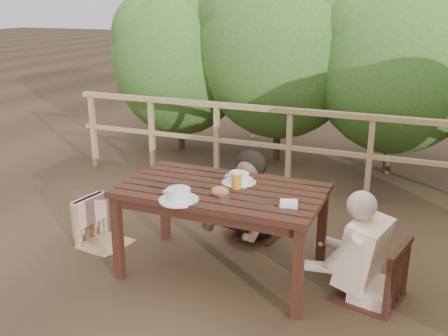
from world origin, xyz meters
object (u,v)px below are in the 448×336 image
at_px(beer_glass, 236,180).
at_px(tumbler, 225,200).
at_px(table, 222,232).
at_px(diner_right, 381,215).
at_px(soup_near, 179,195).
at_px(butter_tub, 289,205).
at_px(chair_right, 374,243).
at_px(woman, 259,167).
at_px(chair_far, 258,184).
at_px(soup_far, 239,178).
at_px(bread_roll, 220,192).
at_px(chair_left, 102,204).

height_order(beer_glass, tumbler, beer_glass).
distance_m(table, diner_right, 1.26).
bearing_deg(soup_near, butter_tub, 12.95).
bearing_deg(chair_right, woman, -111.21).
bearing_deg(chair_far, tumbler, -74.91).
bearing_deg(beer_glass, soup_far, 102.94).
bearing_deg(diner_right, bread_roll, 114.35).
bearing_deg(tumbler, diner_right, 19.24).
distance_m(chair_right, beer_glass, 1.13).
bearing_deg(soup_far, diner_right, -4.93).
bearing_deg(soup_near, chair_left, 157.94).
xyz_separation_m(woman, soup_near, (-0.22, -1.23, 0.13)).
relative_size(table, woman, 1.22).
xyz_separation_m(soup_far, tumbler, (0.07, -0.47, -0.01)).
height_order(bread_roll, beer_glass, beer_glass).
bearing_deg(soup_far, bread_roll, -95.10).
xyz_separation_m(soup_near, beer_glass, (0.31, 0.38, 0.03)).
distance_m(table, tumbler, 0.53).
bearing_deg(bread_roll, tumbler, -56.06).
bearing_deg(soup_near, beer_glass, 50.99).
bearing_deg(butter_tub, soup_near, 175.74).
bearing_deg(table, beer_glass, 17.47).
distance_m(woman, diner_right, 1.44).
height_order(soup_far, butter_tub, soup_far).
bearing_deg(woman, bread_roll, 100.48).
distance_m(chair_left, tumbler, 1.43).
xyz_separation_m(bread_roll, butter_tub, (0.54, -0.01, -0.01)).
bearing_deg(butter_tub, chair_left, 155.74).
height_order(diner_right, soup_far, diner_right).
distance_m(chair_right, soup_far, 1.15).
bearing_deg(tumbler, beer_glass, 96.27).
relative_size(woman, diner_right, 0.95).
bearing_deg(diner_right, tumbler, 122.52).
bearing_deg(woman, soup_far, 103.68).
relative_size(tumbler, butter_tub, 0.62).
height_order(soup_far, beer_glass, beer_glass).
bearing_deg(chair_right, chair_far, -110.54).
relative_size(chair_left, tumbler, 10.33).
distance_m(chair_far, butter_tub, 1.20).
height_order(table, chair_far, chair_far).
xyz_separation_m(woman, beer_glass, (0.09, -0.84, 0.16)).
xyz_separation_m(chair_left, chair_right, (2.38, 0.02, 0.06)).
distance_m(woman, butter_tub, 1.20).
height_order(table, chair_right, chair_right).
height_order(woman, soup_far, woman).
relative_size(woman, bread_roll, 9.22).
xyz_separation_m(soup_far, bread_roll, (-0.03, -0.33, -0.00)).
height_order(chair_right, butter_tub, chair_right).
xyz_separation_m(chair_right, soup_far, (-1.11, 0.10, 0.32)).
distance_m(chair_far, diner_right, 1.44).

